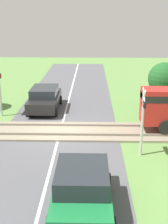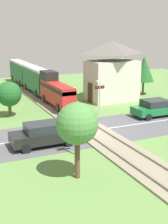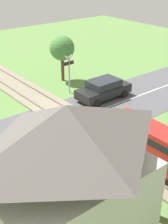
{
  "view_description": "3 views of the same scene",
  "coord_description": "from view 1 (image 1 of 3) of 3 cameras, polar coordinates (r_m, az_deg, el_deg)",
  "views": [
    {
      "loc": [
        16.15,
        1.72,
        6.39
      ],
      "look_at": [
        0.0,
        1.33,
        1.2
      ],
      "focal_mm": 50.0,
      "sensor_mm": 36.0,
      "label": 1
    },
    {
      "loc": [
        -9.93,
        -20.59,
        7.61
      ],
      "look_at": [
        0.0,
        1.33,
        1.2
      ],
      "focal_mm": 50.0,
      "sensor_mm": 36.0,
      "label": 2
    },
    {
      "loc": [
        11.16,
        15.2,
        10.16
      ],
      "look_at": [
        0.0,
        1.33,
        1.2
      ],
      "focal_mm": 50.0,
      "sensor_mm": 36.0,
      "label": 3
    }
  ],
  "objects": [
    {
      "name": "tree_roadside_hedge",
      "position": [
        22.01,
        14.46,
        5.9
      ],
      "size": [
        2.21,
        2.21,
        3.18
      ],
      "color": "brown",
      "rests_on": "ground_plane"
    },
    {
      "name": "track_bed",
      "position": [
        17.43,
        -4.39,
        -3.51
      ],
      "size": [
        2.8,
        48.0,
        0.24
      ],
      "color": "gray",
      "rests_on": "ground_plane"
    },
    {
      "name": "crossing_signal_east_approach",
      "position": [
        14.23,
        10.71,
        -0.24
      ],
      "size": [
        0.9,
        0.18,
        3.22
      ],
      "color": "#B7B7B7",
      "rests_on": "ground_plane"
    },
    {
      "name": "road_surface",
      "position": [
        17.45,
        -4.38,
        -3.69
      ],
      "size": [
        48.0,
        6.4,
        0.02
      ],
      "color": "#515156",
      "rests_on": "ground_plane"
    },
    {
      "name": "car_near_crossing",
      "position": [
        21.34,
        -7.19,
        2.53
      ],
      "size": [
        4.46,
        2.02,
        1.57
      ],
      "color": "black",
      "rests_on": "ground_plane"
    },
    {
      "name": "ground_plane",
      "position": [
        17.46,
        -4.38,
        -3.72
      ],
      "size": [
        60.0,
        60.0,
        0.0
      ],
      "primitive_type": "plane",
      "color": "#5B8442"
    },
    {
      "name": "car_far_side",
      "position": [
        10.71,
        -0.33,
        -13.66
      ],
      "size": [
        4.04,
        2.06,
        1.54
      ],
      "color": "#197038",
      "rests_on": "ground_plane"
    }
  ]
}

